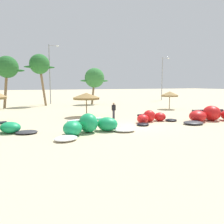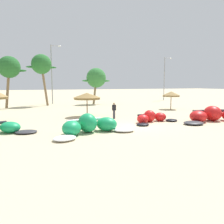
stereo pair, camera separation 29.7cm
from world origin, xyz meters
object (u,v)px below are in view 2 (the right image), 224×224
at_px(kite_left_of_center, 152,118).
at_px(palm_left, 9,68).
at_px(kite_center, 215,116).
at_px(beach_umbrella_middle, 87,96).
at_px(lamppost_east_center, 165,76).
at_px(kite_left, 90,126).
at_px(palm_left_of_gap, 41,65).
at_px(beach_umbrella_near_palms, 171,94).
at_px(lamppost_west_center, 52,71).
at_px(person_by_umbrellas, 114,111).
at_px(palm_center_left, 96,78).

xyz_separation_m(kite_left_of_center, palm_left, (-12.23, 18.24, 5.39)).
relative_size(kite_left_of_center, kite_center, 0.65).
height_order(beach_umbrella_middle, lamppost_east_center, lamppost_east_center).
distance_m(kite_left, kite_left_of_center, 6.98).
distance_m(kite_center, palm_left_of_gap, 26.71).
distance_m(beach_umbrella_near_palms, lamppost_west_center, 20.95).
xyz_separation_m(kite_left, kite_center, (12.29, 0.34, 0.02)).
bearing_deg(kite_left, kite_center, 1.58).
xyz_separation_m(kite_left_of_center, person_by_umbrellas, (-2.35, 3.28, 0.40)).
height_order(kite_left_of_center, kite_center, kite_center).
bearing_deg(palm_left, kite_left, -74.66).
bearing_deg(beach_umbrella_middle, kite_left_of_center, -52.53).
distance_m(person_by_umbrellas, palm_left, 18.61).
bearing_deg(kite_center, kite_left_of_center, 161.16).
relative_size(kite_left, lamppost_east_center, 0.70).
distance_m(kite_center, lamppost_east_center, 28.73).
relative_size(kite_center, palm_center_left, 1.22).
height_order(kite_left_of_center, lamppost_east_center, lamppost_east_center).
bearing_deg(palm_left, lamppost_west_center, 38.24).
relative_size(kite_left, lamppost_west_center, 0.62).
bearing_deg(palm_left_of_gap, palm_center_left, -2.23).
bearing_deg(person_by_umbrellas, palm_left, 123.43).
bearing_deg(lamppost_west_center, lamppost_east_center, -0.20).
distance_m(kite_center, palm_center_left, 22.80).
height_order(kite_center, lamppost_east_center, lamppost_east_center).
distance_m(kite_left_of_center, palm_left, 22.61).
relative_size(kite_left, kite_left_of_center, 1.29).
bearing_deg(lamppost_east_center, palm_left, -170.22).
bearing_deg(palm_left_of_gap, kite_center, -59.40).
bearing_deg(kite_center, palm_left, 131.60).
relative_size(palm_left_of_gap, lamppost_east_center, 0.89).
bearing_deg(palm_left_of_gap, kite_left_of_center, -69.72).
bearing_deg(palm_center_left, beach_umbrella_near_palms, -59.29).
bearing_deg(palm_center_left, kite_left, -109.81).
bearing_deg(kite_left, kite_left_of_center, 19.05).
bearing_deg(person_by_umbrellas, beach_umbrella_near_palms, 25.05).
xyz_separation_m(person_by_umbrellas, palm_left, (-9.88, 14.96, 4.99)).
distance_m(palm_left_of_gap, palm_center_left, 9.25).
distance_m(palm_left, palm_left_of_gap, 5.22).
distance_m(kite_left, beach_umbrella_middle, 8.52).
bearing_deg(palm_center_left, person_by_umbrellas, -102.78).
distance_m(kite_left, palm_left_of_gap, 23.54).
bearing_deg(beach_umbrella_near_palms, beach_umbrella_middle, -168.81).
height_order(palm_center_left, lamppost_east_center, lamppost_east_center).
relative_size(kite_left_of_center, palm_center_left, 0.79).
bearing_deg(palm_left_of_gap, lamppost_west_center, 56.01).
bearing_deg(lamppost_west_center, palm_left, -141.76).
bearing_deg(person_by_umbrellas, palm_left_of_gap, 106.86).
height_order(kite_left, lamppost_west_center, lamppost_west_center).
relative_size(kite_left, palm_center_left, 1.02).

